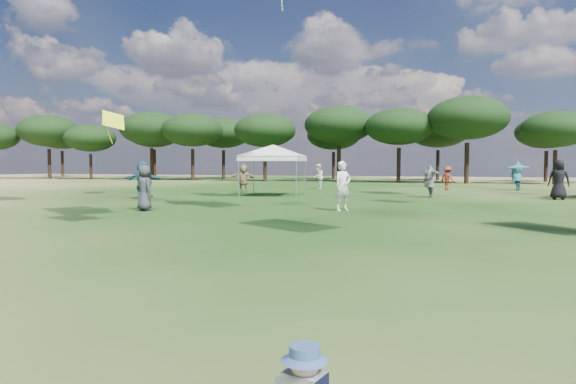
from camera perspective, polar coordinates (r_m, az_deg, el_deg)
tree_line at (r=48.09m, az=19.26°, el=7.57°), size 108.78×17.63×7.77m
tent_left at (r=25.14m, az=-1.74°, el=5.34°), size 6.22×6.22×2.98m
festival_crowd at (r=24.24m, az=17.68°, el=1.31°), size 29.12×22.76×1.92m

